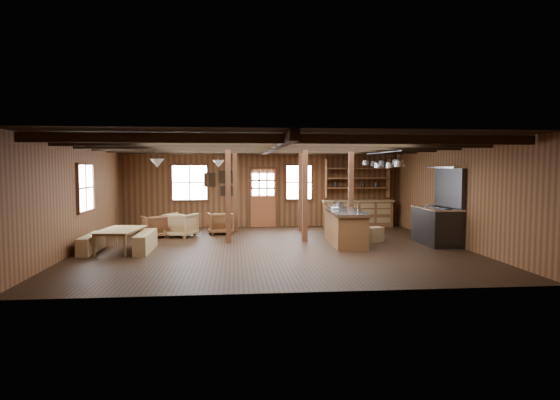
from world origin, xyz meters
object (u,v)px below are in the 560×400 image
(commercial_range, at_px, (439,220))
(dining_table, at_px, (122,240))
(armchair_b, at_px, (220,223))
(armchair_c, at_px, (181,225))
(armchair_a, at_px, (156,226))
(kitchen_island, at_px, (345,227))

(commercial_range, height_order, dining_table, commercial_range)
(armchair_b, height_order, armchair_c, armchair_c)
(armchair_a, xyz_separation_m, armchair_b, (1.96, 0.57, 0.01))
(kitchen_island, bearing_deg, armchair_b, 149.75)
(commercial_range, height_order, armchair_c, commercial_range)
(dining_table, height_order, armchair_b, armchair_b)
(commercial_range, bearing_deg, kitchen_island, 172.86)
(kitchen_island, relative_size, armchair_a, 3.39)
(kitchen_island, xyz_separation_m, dining_table, (-5.96, -0.60, -0.19))
(dining_table, xyz_separation_m, armchair_a, (0.46, 2.34, 0.06))
(kitchen_island, relative_size, armchair_c, 3.12)
(commercial_range, bearing_deg, armchair_b, 156.70)
(commercial_range, distance_m, armchair_c, 7.61)
(kitchen_island, relative_size, armchair_b, 3.29)
(dining_table, distance_m, armchair_c, 2.69)
(kitchen_island, height_order, commercial_range, commercial_range)
(dining_table, relative_size, armchair_c, 1.99)
(commercial_range, distance_m, dining_table, 8.56)
(kitchen_island, bearing_deg, armchair_a, 165.34)
(dining_table, bearing_deg, armchair_b, -33.11)
(dining_table, distance_m, armchair_b, 3.79)
(dining_table, bearing_deg, kitchen_island, -77.64)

